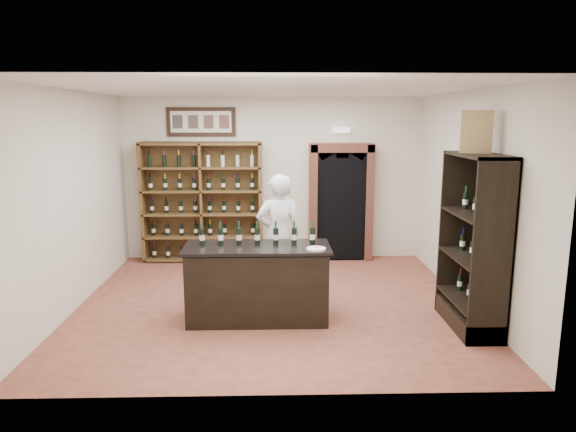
# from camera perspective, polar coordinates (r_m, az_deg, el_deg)

# --- Properties ---
(floor) EXTENTS (5.50, 5.50, 0.00)m
(floor) POSITION_cam_1_polar(r_m,az_deg,el_deg) (7.49, -1.65, -9.63)
(floor) COLOR #9C4F3E
(floor) RESTS_ON ground
(ceiling) EXTENTS (5.50, 5.50, 0.00)m
(ceiling) POSITION_cam_1_polar(r_m,az_deg,el_deg) (7.03, -1.79, 13.94)
(ceiling) COLOR white
(ceiling) RESTS_ON wall_back
(wall_back) EXTENTS (5.50, 0.04, 3.00)m
(wall_back) POSITION_cam_1_polar(r_m,az_deg,el_deg) (9.58, -1.67, 4.13)
(wall_back) COLOR silver
(wall_back) RESTS_ON ground
(wall_left) EXTENTS (0.04, 5.00, 3.00)m
(wall_left) POSITION_cam_1_polar(r_m,az_deg,el_deg) (7.63, -22.85, 1.55)
(wall_left) COLOR silver
(wall_left) RESTS_ON ground
(wall_right) EXTENTS (0.04, 5.00, 3.00)m
(wall_right) POSITION_cam_1_polar(r_m,az_deg,el_deg) (7.61, 19.48, 1.76)
(wall_right) COLOR silver
(wall_right) RESTS_ON ground
(wine_shelf) EXTENTS (2.20, 0.38, 2.20)m
(wine_shelf) POSITION_cam_1_polar(r_m,az_deg,el_deg) (9.57, -9.47, 1.56)
(wine_shelf) COLOR brown
(wine_shelf) RESTS_ON ground
(framed_picture) EXTENTS (1.25, 0.04, 0.52)m
(framed_picture) POSITION_cam_1_polar(r_m,az_deg,el_deg) (9.58, -9.63, 10.28)
(framed_picture) COLOR black
(framed_picture) RESTS_ON wall_back
(arched_doorway) EXTENTS (1.17, 0.35, 2.17)m
(arched_doorway) POSITION_cam_1_polar(r_m,az_deg,el_deg) (9.54, 5.87, 1.86)
(arched_doorway) COLOR black
(arched_doorway) RESTS_ON ground
(emergency_light) EXTENTS (0.30, 0.10, 0.10)m
(emergency_light) POSITION_cam_1_polar(r_m,az_deg,el_deg) (9.52, 5.95, 9.47)
(emergency_light) COLOR white
(emergency_light) RESTS_ON wall_back
(tasting_counter) EXTENTS (1.88, 0.78, 1.00)m
(tasting_counter) POSITION_cam_1_polar(r_m,az_deg,el_deg) (6.76, -3.39, -7.49)
(tasting_counter) COLOR black
(tasting_counter) RESTS_ON ground
(counter_bottle_0) EXTENTS (0.07, 0.07, 0.30)m
(counter_bottle_0) POSITION_cam_1_polar(r_m,az_deg,el_deg) (6.77, -9.53, -2.22)
(counter_bottle_0) COLOR black
(counter_bottle_0) RESTS_ON tasting_counter
(counter_bottle_1) EXTENTS (0.07, 0.07, 0.30)m
(counter_bottle_1) POSITION_cam_1_polar(r_m,az_deg,el_deg) (6.74, -7.51, -2.22)
(counter_bottle_1) COLOR black
(counter_bottle_1) RESTS_ON tasting_counter
(counter_bottle_2) EXTENTS (0.07, 0.07, 0.30)m
(counter_bottle_2) POSITION_cam_1_polar(r_m,az_deg,el_deg) (6.72, -5.47, -2.22)
(counter_bottle_2) COLOR black
(counter_bottle_2) RESTS_ON tasting_counter
(counter_bottle_3) EXTENTS (0.07, 0.07, 0.30)m
(counter_bottle_3) POSITION_cam_1_polar(r_m,az_deg,el_deg) (6.70, -3.42, -2.21)
(counter_bottle_3) COLOR black
(counter_bottle_3) RESTS_ON tasting_counter
(counter_bottle_4) EXTENTS (0.07, 0.07, 0.30)m
(counter_bottle_4) POSITION_cam_1_polar(r_m,az_deg,el_deg) (6.70, -1.37, -2.21)
(counter_bottle_4) COLOR black
(counter_bottle_4) RESTS_ON tasting_counter
(counter_bottle_5) EXTENTS (0.07, 0.07, 0.30)m
(counter_bottle_5) POSITION_cam_1_polar(r_m,az_deg,el_deg) (6.70, 0.68, -2.19)
(counter_bottle_5) COLOR black
(counter_bottle_5) RESTS_ON tasting_counter
(counter_bottle_6) EXTENTS (0.07, 0.07, 0.30)m
(counter_bottle_6) POSITION_cam_1_polar(r_m,az_deg,el_deg) (6.72, 2.73, -2.18)
(counter_bottle_6) COLOR black
(counter_bottle_6) RESTS_ON tasting_counter
(side_cabinet) EXTENTS (0.48, 1.20, 2.20)m
(side_cabinet) POSITION_cam_1_polar(r_m,az_deg,el_deg) (6.87, 19.98, -5.60)
(side_cabinet) COLOR black
(side_cabinet) RESTS_ON ground
(shopkeeper) EXTENTS (0.74, 0.56, 1.83)m
(shopkeeper) POSITION_cam_1_polar(r_m,az_deg,el_deg) (7.56, -1.04, -2.20)
(shopkeeper) COLOR silver
(shopkeeper) RESTS_ON ground
(plate) EXTENTS (0.24, 0.24, 0.02)m
(plate) POSITION_cam_1_polar(r_m,az_deg,el_deg) (6.43, 3.14, -3.66)
(plate) COLOR silver
(plate) RESTS_ON tasting_counter
(wine_crate) EXTENTS (0.39, 0.26, 0.52)m
(wine_crate) POSITION_cam_1_polar(r_m,az_deg,el_deg) (6.64, 20.20, 8.79)
(wine_crate) COLOR tan
(wine_crate) RESTS_ON side_cabinet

